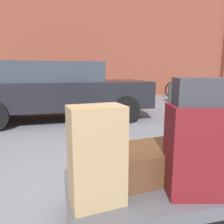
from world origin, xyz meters
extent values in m
plane|color=slate|center=(0.00, 0.00, 0.00)|extent=(60.00, 60.00, 0.00)
cube|color=#4C4C51|center=(0.00, 0.00, 0.29)|extent=(1.28, 0.80, 0.10)
cylinder|color=black|center=(0.43, 0.27, 0.12)|extent=(0.24, 0.06, 0.24)
cylinder|color=black|center=(0.43, -0.27, 0.12)|extent=(0.24, 0.06, 0.24)
cylinder|color=black|center=(-0.43, 0.27, 0.12)|extent=(0.24, 0.06, 0.24)
cube|color=maroon|center=(0.26, -0.21, 0.66)|extent=(0.46, 0.36, 0.64)
cube|color=#9E7F56|center=(-0.44, -0.16, 0.67)|extent=(0.37, 0.26, 0.65)
cube|color=#51331E|center=(0.01, 0.11, 0.47)|extent=(0.68, 0.52, 0.25)
cube|color=#2D2D33|center=(0.26, -0.21, 1.07)|extent=(0.40, 0.32, 0.18)
cube|color=black|center=(-0.57, 4.19, 0.64)|extent=(4.34, 1.89, 0.64)
cube|color=#2D333D|center=(-0.82, 4.18, 1.19)|extent=(2.44, 1.63, 0.46)
cylinder|color=black|center=(0.83, 5.07, 0.32)|extent=(0.64, 0.23, 0.64)
cylinder|color=black|center=(0.87, 3.37, 0.32)|extent=(0.64, 0.23, 0.64)
cylinder|color=black|center=(-2.00, 5.01, 0.32)|extent=(0.64, 0.23, 0.64)
torus|color=black|center=(4.52, 7.87, 0.36)|extent=(0.71, 0.22, 0.72)
torus|color=black|center=(5.53, 8.11, 0.36)|extent=(0.71, 0.22, 0.72)
cylinder|color=black|center=(5.03, 7.99, 0.56)|extent=(0.98, 0.27, 0.04)
cylinder|color=black|center=(4.83, 7.94, 0.71)|extent=(0.05, 0.05, 0.30)
cylinder|color=black|center=(5.47, 8.09, 0.76)|extent=(0.05, 0.05, 0.40)
cylinder|color=#383838|center=(2.48, 6.30, 0.37)|extent=(0.27, 0.27, 0.74)
cylinder|color=#383838|center=(3.69, 6.30, 0.37)|extent=(0.27, 0.27, 0.74)
cylinder|color=#383838|center=(5.62, 6.30, 0.37)|extent=(0.27, 0.27, 0.74)
camera|label=1|loc=(-0.66, -1.46, 1.20)|focal=35.03mm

